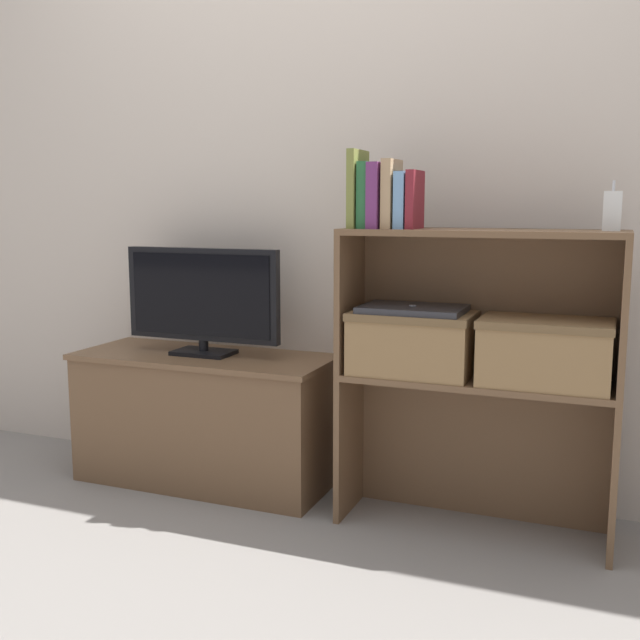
% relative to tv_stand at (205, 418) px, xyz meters
% --- Properties ---
extents(ground_plane, '(16.00, 16.00, 0.00)m').
position_rel_tv_stand_xyz_m(ground_plane, '(0.49, -0.19, -0.25)').
color(ground_plane, gray).
extents(wall_back, '(10.00, 0.05, 2.40)m').
position_rel_tv_stand_xyz_m(wall_back, '(0.49, 0.23, 0.95)').
color(wall_back, beige).
rests_on(wall_back, ground_plane).
extents(tv_stand, '(0.97, 0.40, 0.49)m').
position_rel_tv_stand_xyz_m(tv_stand, '(0.00, 0.00, 0.00)').
color(tv_stand, brown).
rests_on(tv_stand, ground_plane).
extents(tv, '(0.62, 0.14, 0.40)m').
position_rel_tv_stand_xyz_m(tv, '(0.00, -0.00, 0.46)').
color(tv, black).
rests_on(tv, tv_stand).
extents(bookshelf_lower_tier, '(0.86, 0.27, 0.50)m').
position_rel_tv_stand_xyz_m(bookshelf_lower_tier, '(1.02, 0.00, 0.06)').
color(bookshelf_lower_tier, brown).
rests_on(bookshelf_lower_tier, ground_plane).
extents(bookshelf_upper_tier, '(0.86, 0.27, 0.47)m').
position_rel_tv_stand_xyz_m(bookshelf_upper_tier, '(1.02, 0.00, 0.55)').
color(bookshelf_upper_tier, brown).
rests_on(bookshelf_upper_tier, bookshelf_lower_tier).
extents(book_olive, '(0.02, 0.15, 0.25)m').
position_rel_tv_stand_xyz_m(book_olive, '(0.63, -0.09, 0.85)').
color(book_olive, olive).
rests_on(book_olive, bookshelf_upper_tier).
extents(book_forest, '(0.03, 0.13, 0.21)m').
position_rel_tv_stand_xyz_m(book_forest, '(0.66, -0.09, 0.83)').
color(book_forest, '#286638').
rests_on(book_forest, bookshelf_upper_tier).
extents(book_plum, '(0.04, 0.16, 0.21)m').
position_rel_tv_stand_xyz_m(book_plum, '(0.70, -0.09, 0.83)').
color(book_plum, '#6B2D66').
rests_on(book_plum, bookshelf_upper_tier).
extents(book_tan, '(0.03, 0.14, 0.21)m').
position_rel_tv_stand_xyz_m(book_tan, '(0.74, -0.09, 0.83)').
color(book_tan, tan).
rests_on(book_tan, bookshelf_upper_tier).
extents(book_skyblue, '(0.03, 0.13, 0.18)m').
position_rel_tv_stand_xyz_m(book_skyblue, '(0.78, -0.09, 0.81)').
color(book_skyblue, '#709ECC').
rests_on(book_skyblue, bookshelf_upper_tier).
extents(book_maroon, '(0.03, 0.14, 0.18)m').
position_rel_tv_stand_xyz_m(book_maroon, '(0.82, -0.09, 0.81)').
color(book_maroon, maroon).
rests_on(book_maroon, bookshelf_upper_tier).
extents(baby_monitor, '(0.05, 0.03, 0.14)m').
position_rel_tv_stand_xyz_m(baby_monitor, '(1.39, -0.05, 0.78)').
color(baby_monitor, white).
rests_on(baby_monitor, bookshelf_upper_tier).
extents(storage_basket_left, '(0.39, 0.24, 0.20)m').
position_rel_tv_stand_xyz_m(storage_basket_left, '(0.82, -0.07, 0.37)').
color(storage_basket_left, '#937047').
rests_on(storage_basket_left, bookshelf_lower_tier).
extents(storage_basket_right, '(0.39, 0.24, 0.20)m').
position_rel_tv_stand_xyz_m(storage_basket_right, '(1.23, -0.07, 0.37)').
color(storage_basket_right, '#937047').
rests_on(storage_basket_right, bookshelf_lower_tier).
extents(laptop, '(0.33, 0.22, 0.02)m').
position_rel_tv_stand_xyz_m(laptop, '(0.82, -0.07, 0.47)').
color(laptop, '#2D2D33').
rests_on(laptop, storage_basket_left).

